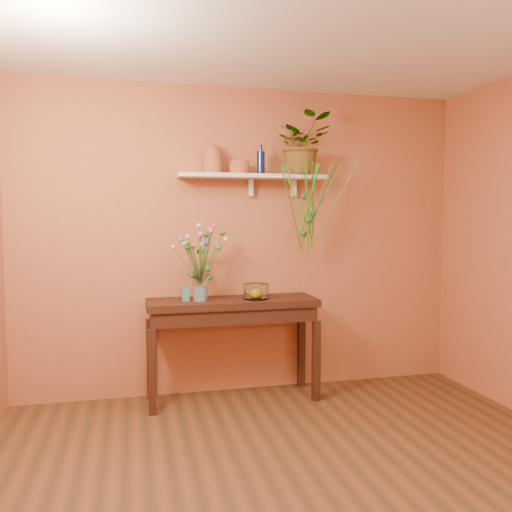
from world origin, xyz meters
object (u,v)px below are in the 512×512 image
Objects in this scene: blue_bottle at (261,162)px; spider_plant at (302,145)px; bouquet at (202,251)px; glass_vase at (200,288)px; sideboard at (232,314)px; terracotta_jug at (213,159)px; glass_bowl at (256,292)px.

spider_plant is at bearing -0.10° from blue_bottle.
bouquet is (-0.92, -0.14, -0.91)m from spider_plant.
spider_plant reaches higher than glass_vase.
bouquet is at bearing 0.03° from glass_vase.
sideboard is at bearing -171.83° from spider_plant.
terracotta_jug is at bearing 136.66° from sideboard.
glass_vase is at bearing -179.97° from bouquet.
bouquet is (-0.54, -0.14, -0.75)m from blue_bottle.
blue_bottle is at bearing 61.40° from glass_bowl.
terracotta_jug is 0.80m from bouquet.
bouquet is (-0.27, -0.04, 0.55)m from sideboard.
glass_bowl is at bearing -0.06° from bouquet.
blue_bottle is 0.50× the size of bouquet.
blue_bottle is (0.41, -0.04, -0.02)m from terracotta_jug.
sideboard is at bearing -43.34° from terracotta_jug.
glass_vase is at bearing -171.56° from spider_plant.
sideboard is 0.27m from glass_bowl.
terracotta_jug is 0.99× the size of glass_vase.
glass_vase is (-0.28, -0.04, 0.24)m from sideboard.
terracotta_jug is 0.42m from blue_bottle.
bouquet is (0.01, 0.00, 0.31)m from glass_vase.
blue_bottle is at bearing -5.41° from terracotta_jug.
glass_vase is at bearing 179.94° from glass_bowl.
terracotta_jug is 0.48× the size of spider_plant.
glass_bowl is (-0.08, -0.14, -1.11)m from blue_bottle.
bouquet is at bearing -165.57° from blue_bottle.
glass_bowl is at bearing -27.78° from terracotta_jug.
sideboard is at bearing 9.05° from glass_vase.
terracotta_jug is 1.19m from glass_bowl.
blue_bottle reaches higher than glass_vase.
terracotta_jug is at bearing 55.05° from bouquet.
spider_plant is at bearing 8.17° from sideboard.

